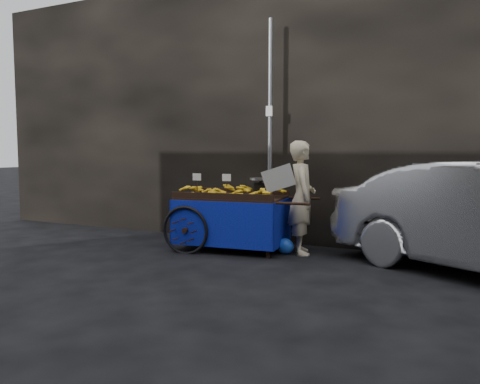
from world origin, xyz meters
The scene contains 6 objects.
ground centered at (0.00, 0.00, 0.00)m, with size 80.00×80.00×0.00m, color black.
building_wall centered at (0.39, 2.60, 2.50)m, with size 13.50×2.00×5.00m.
street_pole centered at (0.30, 1.30, 2.01)m, with size 0.12×0.10×4.00m.
banana_cart centered at (-0.23, 0.72, 0.83)m, with size 2.56×1.39×1.34m.
vendor centered at (1.03, 0.90, 0.94)m, with size 0.97×0.81×1.87m.
plastic_bag centered at (0.80, 0.74, 0.13)m, with size 0.29×0.23×0.26m, color blue.
Camera 1 is at (3.40, -6.46, 1.70)m, focal length 35.00 mm.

